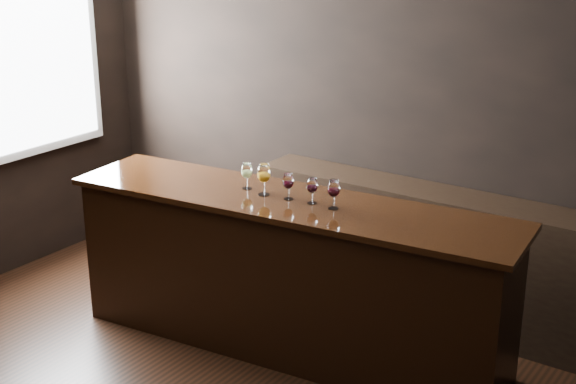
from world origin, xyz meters
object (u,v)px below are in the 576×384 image
Objects in this scene: bar_counter at (289,278)px; glass_red_b at (312,186)px; back_bar_shelf at (428,254)px; glass_red_c at (334,189)px; glass_red_a at (288,182)px; glass_white at (247,171)px; glass_amber at (264,174)px.

glass_red_b is at bearing 2.90° from bar_counter.
back_bar_shelf is 14.33× the size of glass_red_c.
glass_red_a is 0.17m from glass_red_b.
glass_white is 0.35m from glass_red_a.
bar_counter is 17.32× the size of glass_red_a.
glass_red_c reaches higher than glass_white.
glass_red_c is at bearing -0.08° from glass_white.
back_bar_shelf is 1.45m from glass_amber.
glass_red_a is 0.91× the size of glass_red_c.
glass_red_c is at bearing 3.88° from glass_amber.
glass_red_c reaches higher than back_bar_shelf.
back_bar_shelf is at bearing 66.57° from glass_red_b.
bar_counter reaches higher than back_bar_shelf.
bar_counter is at bearing -3.24° from glass_white.
glass_red_a is (-0.58, -0.96, 0.71)m from back_bar_shelf.
bar_counter is 0.77m from glass_red_c.
glass_white is 0.85× the size of glass_amber.
glass_red_b is (0.16, 0.03, 0.68)m from bar_counter.
glass_red_a is at bearing -177.83° from glass_red_c.
glass_amber is at bearing -11.97° from glass_white.
glass_white is (-0.36, 0.02, 0.69)m from bar_counter.
glass_amber is at bearing -172.90° from glass_red_a.
back_bar_shelf is at bearing 52.28° from glass_amber.
glass_red_a is at bearing -173.82° from glass_red_b.
glass_amber is (-0.76, -0.98, 0.74)m from back_bar_shelf.
back_bar_shelf is 1.25m from glass_red_b.
bar_counter is 15.67× the size of glass_red_c.
glass_amber is at bearing 178.75° from bar_counter.
back_bar_shelf is 1.22m from glass_red_c.
glass_white reaches higher than glass_red_a.
glass_red_b is at bearing 6.65° from glass_amber.
bar_counter is at bearing -176.61° from glass_red_c.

